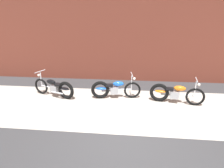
{
  "coord_description": "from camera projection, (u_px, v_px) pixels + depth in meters",
  "views": [
    {
      "loc": [
        0.09,
        -4.51,
        3.1
      ],
      "look_at": [
        -0.59,
        2.15,
        0.75
      ],
      "focal_mm": 30.18,
      "sensor_mm": 36.0,
      "label": 1
    }
  ],
  "objects": [
    {
      "name": "ground_plane",
      "position": [
        125.0,
        135.0,
        5.27
      ],
      "size": [
        80.0,
        80.0,
        0.0
      ],
      "primitive_type": "plane",
      "color": "#38383A"
    },
    {
      "name": "sidewalk_slab",
      "position": [
        127.0,
        107.0,
        6.91
      ],
      "size": [
        36.0,
        3.5,
        0.01
      ],
      "primitive_type": "cube",
      "color": "#B2ADA3",
      "rests_on": "ground"
    },
    {
      "name": "brick_building_wall",
      "position": [
        130.0,
        24.0,
        9.22
      ],
      "size": [
        36.0,
        0.5,
        5.6
      ],
      "primitive_type": "cube",
      "color": "brown",
      "rests_on": "ground"
    },
    {
      "name": "motorcycle_black",
      "position": [
        56.0,
        88.0,
        7.71
      ],
      "size": [
        1.93,
        0.86,
        1.03
      ],
      "rotation": [
        0.0,
        0.0,
        2.82
      ],
      "color": "black",
      "rests_on": "ground"
    },
    {
      "name": "motorcycle_blue",
      "position": [
        112.0,
        89.0,
        7.58
      ],
      "size": [
        2.0,
        0.58,
        1.03
      ],
      "rotation": [
        0.0,
        0.0,
        0.13
      ],
      "color": "black",
      "rests_on": "ground"
    },
    {
      "name": "motorcycle_orange",
      "position": [
        173.0,
        93.0,
        7.16
      ],
      "size": [
        1.99,
        0.68,
        1.03
      ],
      "rotation": [
        0.0,
        0.0,
        -0.18
      ],
      "color": "black",
      "rests_on": "ground"
    }
  ]
}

